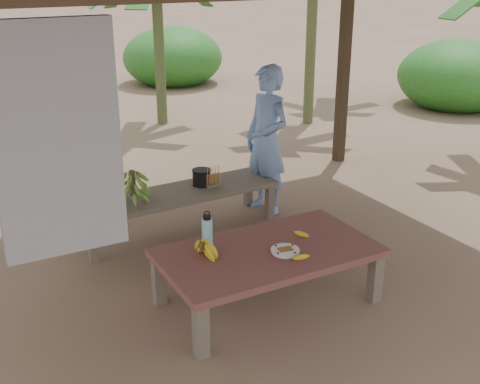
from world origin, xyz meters
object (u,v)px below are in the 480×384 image
plate (285,251)px  woman (267,140)px  ripe_banana_bunch (202,249)px  water_flask (207,232)px  cooking_pot (202,178)px  bench (178,197)px  work_table (268,256)px

plate → woman: size_ratio=0.14×
ripe_banana_bunch → water_flask: size_ratio=0.75×
cooking_pot → woman: woman is taller
bench → water_flask: water_flask is taller
work_table → water_flask: bearing=146.3°
bench → cooking_pot: cooking_pot is taller
water_flask → woman: size_ratio=0.19×
cooking_pot → work_table: bearing=-97.4°
water_flask → woman: woman is taller
water_flask → woman: 2.09m
cooking_pot → water_flask: bearing=-113.6°
plate → cooking_pot: 1.90m
work_table → bench: size_ratio=0.81×
bench → ripe_banana_bunch: (-0.46, -1.58, 0.18)m
bench → woman: woman is taller
cooking_pot → bench: bearing=-168.1°
work_table → ripe_banana_bunch: bearing=166.9°
plate → woman: woman is taller
ripe_banana_bunch → water_flask: 0.21m
work_table → water_flask: 0.55m
bench → cooking_pot: bearing=9.2°
woman → work_table: bearing=-40.0°
work_table → woman: bearing=59.5°
bench → plate: (0.18, -1.83, 0.12)m
water_flask → woman: bearing=45.2°
bench → ripe_banana_bunch: size_ratio=9.02×
water_flask → work_table: bearing=-33.9°
ripe_banana_bunch → plate: ripe_banana_bunch is taller
ripe_banana_bunch → cooking_pot: 1.82m
water_flask → cooking_pot: bearing=66.4°
work_table → ripe_banana_bunch: size_ratio=7.31×
work_table → bench: work_table is taller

